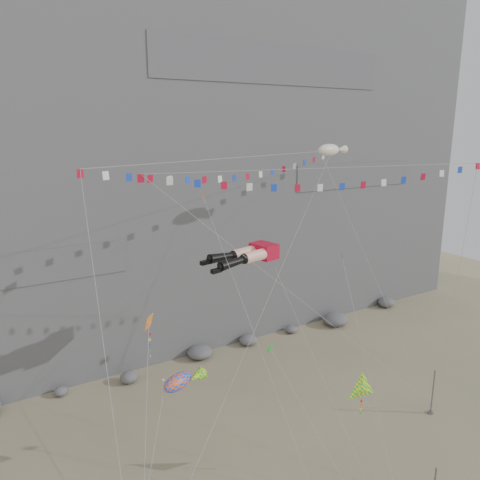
{
  "coord_description": "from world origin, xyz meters",
  "views": [
    {
      "loc": [
        -19.48,
        -23.87,
        23.7
      ],
      "look_at": [
        0.16,
        9.0,
        14.44
      ],
      "focal_mm": 35.0,
      "sensor_mm": 36.0,
      "label": 1
    }
  ],
  "objects": [
    {
      "name": "blimp_windsock",
      "position": [
        10.79,
        10.38,
        21.54
      ],
      "size": [
        4.06,
        13.78,
        25.1
      ],
      "color": "#EDE2C2",
      "rests_on": "ground"
    },
    {
      "name": "anchor_pole_right",
      "position": [
        12.53,
        -1.97,
        2.01
      ],
      "size": [
        0.12,
        0.12,
        4.02
      ],
      "primitive_type": "cylinder",
      "color": "slate",
      "rests_on": "ground"
    },
    {
      "name": "flag_banner_lower",
      "position": [
        4.9,
        3.25,
        20.66
      ],
      "size": [
        28.33,
        7.56,
        23.29
      ],
      "color": "#B70B26",
      "rests_on": "ground"
    },
    {
      "name": "small_kite_a",
      "position": [
        -3.46,
        8.37,
        18.22
      ],
      "size": [
        1.43,
        15.17,
        23.57
      ],
      "color": "#FA5C15",
      "rests_on": "ground"
    },
    {
      "name": "cliff",
      "position": [
        0.0,
        32.0,
        25.0
      ],
      "size": [
        80.0,
        28.0,
        50.0
      ],
      "primitive_type": "cube",
      "color": "slate",
      "rests_on": "ground"
    },
    {
      "name": "talus_boulders",
      "position": [
        0.0,
        17.0,
        0.6
      ],
      "size": [
        60.0,
        3.0,
        1.2
      ],
      "primitive_type": null,
      "color": "slate",
      "rests_on": "ground"
    },
    {
      "name": "flag_banner_upper",
      "position": [
        1.04,
        10.27,
        21.2
      ],
      "size": [
        29.69,
        20.1,
        30.28
      ],
      "color": "#B70B26",
      "rests_on": "ground"
    },
    {
      "name": "ground",
      "position": [
        0.0,
        0.0,
        0.0
      ],
      "size": [
        120.0,
        120.0,
        0.0
      ],
      "primitive_type": "plane",
      "color": "gray",
      "rests_on": "ground"
    },
    {
      "name": "delta_kite",
      "position": [
        1.8,
        -4.15,
        6.75
      ],
      "size": [
        2.47,
        3.89,
        8.37
      ],
      "color": "#FFE80D",
      "rests_on": "ground"
    },
    {
      "name": "small_kite_c",
      "position": [
        -2.48,
        0.36,
        8.71
      ],
      "size": [
        2.81,
        7.76,
        11.53
      ],
      "color": "green",
      "rests_on": "ground"
    },
    {
      "name": "small_kite_b",
      "position": [
        8.41,
        5.24,
        12.35
      ],
      "size": [
        6.27,
        12.82,
        18.38
      ],
      "color": "purple",
      "rests_on": "ground"
    },
    {
      "name": "harlequin_kite",
      "position": [
        -10.3,
        2.77,
        11.62
      ],
      "size": [
        4.79,
        8.5,
        14.28
      ],
      "color": "red",
      "rests_on": "ground"
    },
    {
      "name": "legs_kite",
      "position": [
        -0.52,
        6.69,
        13.76
      ],
      "size": [
        7.17,
        15.79,
        19.99
      ],
      "rotation": [
        0.0,
        0.0,
        0.22
      ],
      "color": "#B70B26",
      "rests_on": "ground"
    },
    {
      "name": "fish_windsock",
      "position": [
        -8.85,
        1.91,
        7.42
      ],
      "size": [
        7.83,
        7.95,
        11.56
      ],
      "color": "#FF550D",
      "rests_on": "ground"
    }
  ]
}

